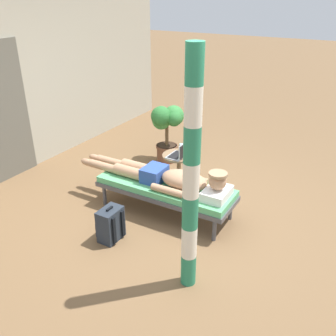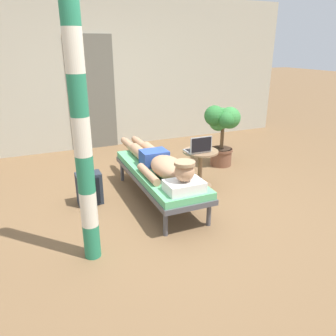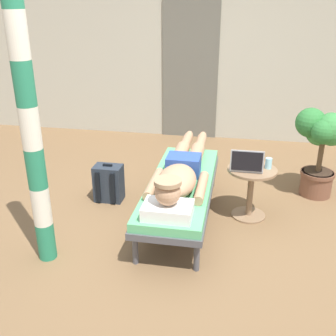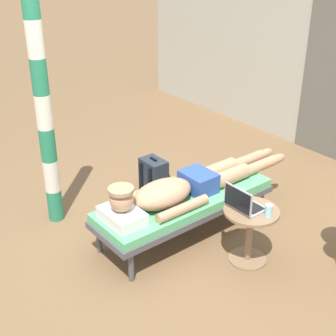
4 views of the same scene
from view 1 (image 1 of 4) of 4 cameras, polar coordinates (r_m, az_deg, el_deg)
name	(u,v)px [view 1 (image 1 of 4)]	position (r m, az deg, el deg)	size (l,w,h in m)	color
ground_plane	(177,212)	(4.94, 1.45, -6.79)	(40.00, 40.00, 0.00)	brown
house_wall_back	(9,86)	(6.15, -23.20, 11.52)	(7.60, 0.20, 2.70)	#B2AD99
house_door_panel	(4,113)	(5.99, -23.95, 7.74)	(0.84, 0.03, 2.04)	#625F54
lounge_chair	(165,188)	(4.78, -0.40, -3.16)	(0.61, 1.81, 0.42)	#4C4C51
person_reclining	(168,177)	(4.68, -0.03, -1.41)	(0.53, 2.17, 0.33)	white
side_table	(179,165)	(5.37, 1.67, 0.41)	(0.48, 0.48, 0.52)	#8C6B4C
laptop	(180,153)	(5.20, 1.88, 2.29)	(0.31, 0.24, 0.23)	#A5A8AD
drink_glass	(182,147)	(5.42, 2.10, 3.19)	(0.06, 0.06, 0.11)	#99D8E5
backpack	(110,224)	(4.40, -8.84, -8.56)	(0.30, 0.26, 0.42)	#262D38
potted_plant	(166,124)	(6.14, -0.24, 6.71)	(0.57, 0.58, 0.99)	brown
porch_post	(191,180)	(3.24, 3.56, -1.84)	(0.15, 0.15, 2.32)	#267F59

